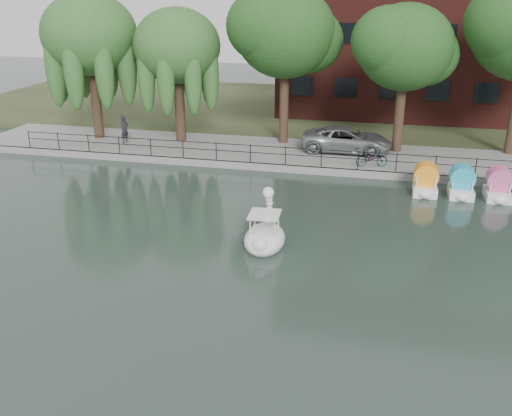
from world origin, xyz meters
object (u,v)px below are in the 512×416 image
(swan_boat, at_px, (265,234))
(pedestrian, at_px, (124,127))
(minivan, at_px, (347,138))
(bicycle, at_px, (372,158))

(swan_boat, bearing_deg, pedestrian, 130.71)
(minivan, xyz_separation_m, pedestrian, (-13.80, -1.05, 0.14))
(swan_boat, bearing_deg, bicycle, 67.60)
(swan_boat, bearing_deg, minivan, 77.90)
(minivan, height_order, bicycle, minivan)
(pedestrian, bearing_deg, bicycle, -82.08)
(minivan, bearing_deg, pedestrian, 94.39)
(bicycle, xyz_separation_m, swan_boat, (-3.68, -10.54, -0.42))
(minivan, distance_m, pedestrian, 13.84)
(minivan, bearing_deg, bicycle, -149.36)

